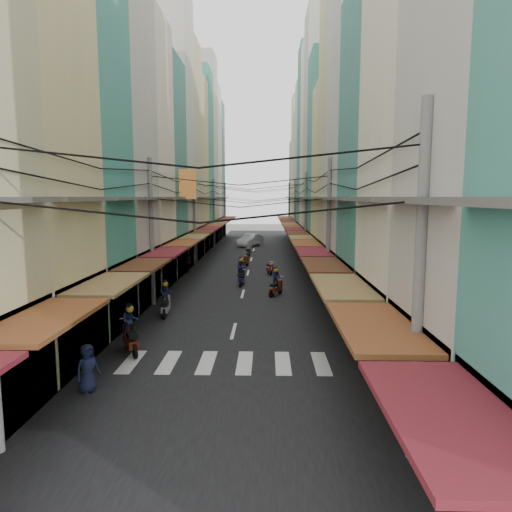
# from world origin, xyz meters

# --- Properties ---
(ground) EXTENTS (160.00, 160.00, 0.00)m
(ground) POSITION_xyz_m (0.00, 0.00, 0.00)
(ground) COLOR #63635F
(ground) RESTS_ON ground
(road) EXTENTS (10.00, 80.00, 0.02)m
(road) POSITION_xyz_m (0.00, 20.00, 0.01)
(road) COLOR black
(road) RESTS_ON ground
(sidewalk_left) EXTENTS (3.00, 80.00, 0.06)m
(sidewalk_left) POSITION_xyz_m (-6.50, 20.00, 0.03)
(sidewalk_left) COLOR slate
(sidewalk_left) RESTS_ON ground
(sidewalk_right) EXTENTS (3.00, 80.00, 0.06)m
(sidewalk_right) POSITION_xyz_m (6.50, 20.00, 0.03)
(sidewalk_right) COLOR slate
(sidewalk_right) RESTS_ON ground
(crosswalk) EXTENTS (7.55, 2.40, 0.01)m
(crosswalk) POSITION_xyz_m (-0.00, -6.00, 0.03)
(crosswalk) COLOR silver
(crosswalk) RESTS_ON ground
(building_row_left) EXTENTS (7.80, 67.67, 23.70)m
(building_row_left) POSITION_xyz_m (-7.92, 16.56, 9.78)
(building_row_left) COLOR beige
(building_row_left) RESTS_ON ground
(building_row_right) EXTENTS (7.80, 68.98, 22.59)m
(building_row_right) POSITION_xyz_m (7.92, 16.45, 9.41)
(building_row_right) COLOR teal
(building_row_right) RESTS_ON ground
(utility_poles) EXTENTS (10.20, 66.13, 8.20)m
(utility_poles) POSITION_xyz_m (0.00, 15.01, 6.59)
(utility_poles) COLOR slate
(utility_poles) RESTS_ON ground
(white_car) EXTENTS (5.76, 4.13, 1.89)m
(white_car) POSITION_xyz_m (-0.53, 33.72, 0.00)
(white_car) COLOR silver
(white_car) RESTS_ON ground
(bicycle) EXTENTS (1.78, 0.77, 1.19)m
(bicycle) POSITION_xyz_m (7.50, 1.67, 0.00)
(bicycle) COLOR black
(bicycle) RESTS_ON ground
(moving_scooters) EXTENTS (6.41, 31.20, 2.00)m
(moving_scooters) POSITION_xyz_m (-1.16, 5.68, 0.56)
(moving_scooters) COLOR black
(moving_scooters) RESTS_ON ground
(parked_scooters) EXTENTS (13.26, 15.88, 1.01)m
(parked_scooters) POSITION_xyz_m (3.95, -3.57, 0.47)
(parked_scooters) COLOR black
(parked_scooters) RESTS_ON ground
(pedestrians) EXTENTS (13.43, 25.98, 2.15)m
(pedestrians) POSITION_xyz_m (-3.81, 4.36, 1.02)
(pedestrians) COLOR #271E28
(pedestrians) RESTS_ON ground
(market_umbrella) EXTENTS (2.35, 2.35, 2.47)m
(market_umbrella) POSITION_xyz_m (7.06, -3.73, 2.18)
(market_umbrella) COLOR #B2B2B7
(market_umbrella) RESTS_ON ground
(traffic_sign) EXTENTS (0.10, 0.60, 2.72)m
(traffic_sign) POSITION_xyz_m (4.80, -1.10, 1.96)
(traffic_sign) COLOR slate
(traffic_sign) RESTS_ON ground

